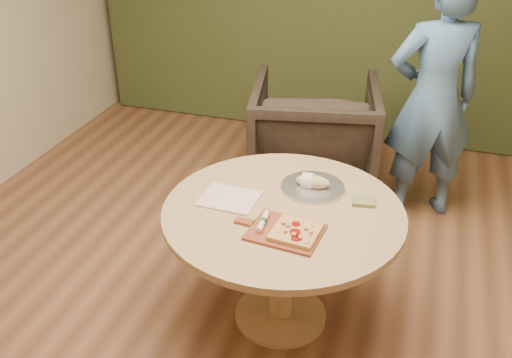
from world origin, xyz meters
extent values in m
cube|color=brown|center=(0.00, 0.00, -0.01)|extent=(5.00, 6.00, 0.02)
cylinder|color=tan|center=(0.11, 0.24, 0.01)|extent=(0.53, 0.53, 0.03)
cylinder|color=tan|center=(0.11, 0.24, 0.35)|extent=(0.13, 0.13, 0.68)
cylinder|color=tan|center=(0.11, 0.24, 0.73)|extent=(1.28, 1.28, 0.04)
cube|color=brown|center=(0.18, 0.03, 0.76)|extent=(0.38, 0.31, 0.01)
cube|color=brown|center=(-0.04, 0.05, 0.76)|extent=(0.10, 0.06, 0.01)
cube|color=tan|center=(0.23, 0.02, 0.78)|extent=(0.24, 0.24, 0.02)
cylinder|color=maroon|center=(0.25, -0.05, 0.79)|extent=(0.05, 0.05, 0.00)
cylinder|color=maroon|center=(0.22, 0.07, 0.79)|extent=(0.04, 0.04, 0.00)
cylinder|color=maroon|center=(0.24, 0.00, 0.79)|extent=(0.05, 0.05, 0.00)
cube|color=tan|center=(0.16, 0.05, 0.79)|extent=(0.02, 0.02, 0.01)
cube|color=tan|center=(0.19, -0.01, 0.79)|extent=(0.02, 0.02, 0.01)
cube|color=tan|center=(0.24, -0.03, 0.79)|extent=(0.02, 0.02, 0.01)
cube|color=tan|center=(0.19, 0.04, 0.79)|extent=(0.02, 0.02, 0.01)
cube|color=tan|center=(0.31, 0.01, 0.79)|extent=(0.02, 0.02, 0.01)
cube|color=tan|center=(0.27, -0.05, 0.79)|extent=(0.02, 0.02, 0.01)
cube|color=tan|center=(0.28, 0.04, 0.79)|extent=(0.02, 0.02, 0.01)
cube|color=#276F1B|center=(0.22, 0.08, 0.79)|extent=(0.01, 0.01, 0.00)
cube|color=#276F1B|center=(0.22, -0.02, 0.79)|extent=(0.01, 0.01, 0.00)
cube|color=#276F1B|center=(0.25, -0.03, 0.79)|extent=(0.01, 0.01, 0.00)
cube|color=#276F1B|center=(0.28, 0.05, 0.79)|extent=(0.01, 0.01, 0.00)
cube|color=#276F1B|center=(0.31, 0.07, 0.79)|extent=(0.01, 0.01, 0.00)
cube|color=#9D4D71|center=(0.25, 0.10, 0.79)|extent=(0.01, 0.03, 0.00)
cube|color=#9D4D71|center=(0.26, -0.04, 0.79)|extent=(0.03, 0.02, 0.00)
cube|color=#9D4D71|center=(0.31, -0.07, 0.79)|extent=(0.03, 0.01, 0.00)
cube|color=#9D4D71|center=(0.31, 0.00, 0.79)|extent=(0.01, 0.03, 0.00)
cylinder|color=beige|center=(0.06, 0.05, 0.78)|extent=(0.04, 0.17, 0.03)
cylinder|color=#194C26|center=(0.06, 0.05, 0.78)|extent=(0.04, 0.03, 0.03)
cube|color=silver|center=(0.05, 0.15, 0.78)|extent=(0.02, 0.04, 0.00)
cube|color=white|center=(-0.19, 0.24, 0.76)|extent=(0.31, 0.26, 0.01)
cylinder|color=silver|center=(0.21, 0.49, 0.75)|extent=(0.35, 0.35, 0.01)
cylinder|color=silver|center=(0.21, 0.49, 0.76)|extent=(0.36, 0.36, 0.02)
ellipsoid|color=tan|center=(0.21, 0.49, 0.79)|extent=(0.19, 0.08, 0.07)
cylinder|color=beige|center=(0.18, 0.49, 0.79)|extent=(0.06, 0.09, 0.09)
cube|color=#525C29|center=(0.51, 0.43, 0.76)|extent=(0.13, 0.12, 0.02)
imported|color=black|center=(-0.05, 1.80, 0.49)|extent=(1.11, 1.06, 0.98)
imported|color=#476E95|center=(0.79, 1.67, 0.90)|extent=(0.78, 0.66, 1.81)
camera|label=1|loc=(0.74, -2.21, 2.38)|focal=40.00mm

